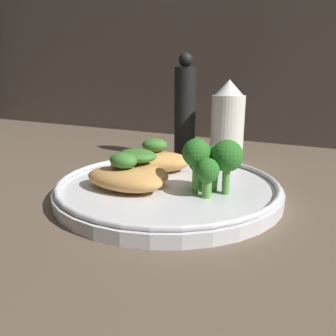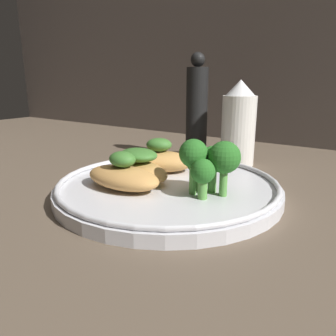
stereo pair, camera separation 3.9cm
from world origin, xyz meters
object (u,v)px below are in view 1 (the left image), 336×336
Objects in this scene: plate at (168,187)px; pepper_grinder at (185,111)px; sauce_bottle at (227,124)px; broccoli_bunch at (211,160)px.

pepper_grinder is at bearing 110.27° from plate.
sauce_bottle is 0.76× the size of pepper_grinder.
plate is 6.93cm from broccoli_bunch.
plate is 1.50× the size of pepper_grinder.
pepper_grinder is at bearing 123.16° from broccoli_bunch.
sauce_bottle is (-4.62, 18.94, 1.35)cm from broccoli_bunch.
sauce_bottle is at bearing 103.71° from broccoli_bunch.
broccoli_bunch is 0.46× the size of sauce_bottle.
broccoli_bunch reaches higher than plate.
broccoli_bunch is 19.54cm from sauce_bottle.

